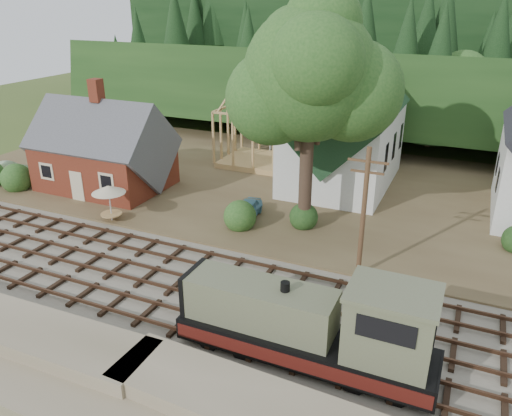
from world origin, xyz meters
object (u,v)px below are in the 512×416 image
at_px(car_blue, 247,210).
at_px(car_green, 8,168).
at_px(locomotive, 314,327).
at_px(patio_set, 109,191).

height_order(car_blue, car_green, car_blue).
distance_m(car_blue, car_green, 23.92).
relative_size(locomotive, car_blue, 3.05).
distance_m(car_green, patio_set, 15.82).
height_order(car_blue, patio_set, patio_set).
height_order(locomotive, car_blue, locomotive).
bearing_deg(car_green, locomotive, -135.84).
xyz_separation_m(locomotive, patio_set, (-18.01, 8.50, 0.53)).
bearing_deg(patio_set, car_green, 164.20).
bearing_deg(locomotive, car_blue, 125.58).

